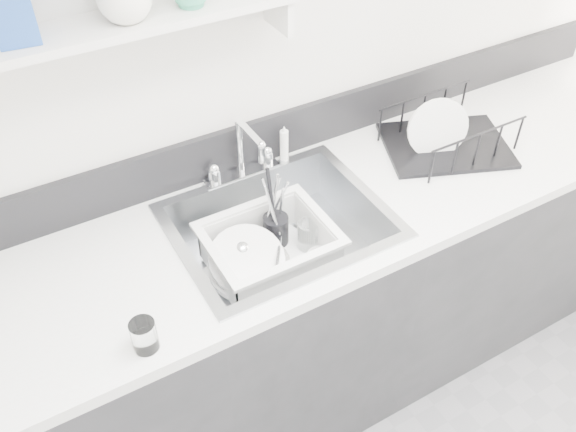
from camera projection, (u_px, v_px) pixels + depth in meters
room_shell at (574, 151)px, 0.80m from camera, size 3.50×3.00×2.60m
counter_run at (281, 318)px, 2.14m from camera, size 3.20×0.62×0.92m
backsplash at (235, 149)px, 1.97m from camera, size 3.20×0.02×0.16m
sink at (280, 242)px, 1.89m from camera, size 0.64×0.52×0.20m
faucet at (242, 162)px, 1.95m from camera, size 0.26×0.18×0.23m
side_sprayer at (284, 144)px, 2.01m from camera, size 0.03×0.03×0.14m
wall_shelf at (103, 31)px, 1.45m from camera, size 1.00×0.16×0.12m
wash_tub at (270, 250)px, 1.87m from camera, size 0.46×0.42×0.15m
plate_stack at (250, 265)px, 1.86m from camera, size 0.28×0.28×0.11m
utensil_cup at (276, 228)px, 1.94m from camera, size 0.08×0.08×0.27m
ladle at (264, 256)px, 1.88m from camera, size 0.27×0.22×0.08m
tumbler_in_tub at (308, 235)px, 1.94m from camera, size 0.08×0.08×0.10m
tumbler_counter at (144, 336)px, 1.46m from camera, size 0.08×0.08×0.09m
dish_rack at (449, 129)px, 2.06m from camera, size 0.50×0.45×0.15m
bowl_small at (322, 261)px, 1.90m from camera, size 0.13×0.13×0.03m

